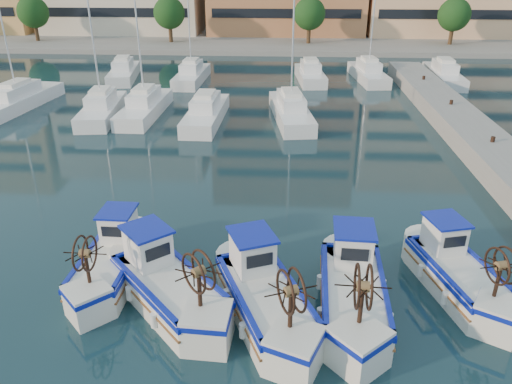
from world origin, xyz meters
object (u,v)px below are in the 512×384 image
(fishing_boat_d, at_px, (353,288))
(fishing_boat_e, at_px, (457,271))
(fishing_boat_c, at_px, (264,294))
(fishing_boat_b, at_px, (167,283))
(fishing_boat_a, at_px, (112,259))

(fishing_boat_d, distance_m, fishing_boat_e, 3.98)
(fishing_boat_c, height_order, fishing_boat_d, fishing_boat_d)
(fishing_boat_b, height_order, fishing_boat_c, fishing_boat_c)
(fishing_boat_b, relative_size, fishing_boat_d, 0.96)
(fishing_boat_a, relative_size, fishing_boat_e, 0.96)
(fishing_boat_b, bearing_deg, fishing_boat_a, 106.65)
(fishing_boat_a, distance_m, fishing_boat_e, 12.23)
(fishing_boat_c, distance_m, fishing_boat_e, 6.88)
(fishing_boat_c, bearing_deg, fishing_boat_a, 139.30)
(fishing_boat_c, xyz_separation_m, fishing_boat_d, (2.89, 0.47, 0.01))
(fishing_boat_e, bearing_deg, fishing_boat_a, 165.15)
(fishing_boat_a, bearing_deg, fishing_boat_d, -7.91)
(fishing_boat_c, distance_m, fishing_boat_d, 2.93)
(fishing_boat_a, height_order, fishing_boat_d, fishing_boat_d)
(fishing_boat_b, height_order, fishing_boat_d, fishing_boat_d)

